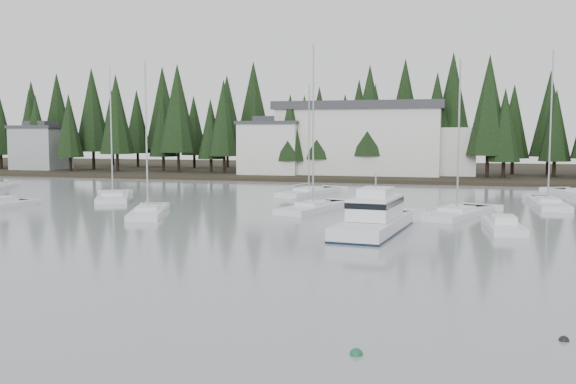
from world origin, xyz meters
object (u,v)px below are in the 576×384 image
Objects in this scene: house_west at (272,147)px; runabout_0 at (2,207)px; cabin_cruiser_center at (374,222)px; sailboat_4 at (457,215)px; harbor_inn at (373,139)px; sailboat_9 at (548,205)px; sailboat_2 at (309,194)px; sailboat_3 at (113,199)px; sailboat_6 at (148,214)px; house_far_west at (41,146)px; sailboat_1 at (313,209)px; runabout_1 at (504,228)px.

house_west is 1.42× the size of runabout_0.
cabin_cruiser_center is 0.85× the size of sailboat_4.
harbor_inn is 40.29m from sailboat_9.
sailboat_4 is (15.77, -15.01, 0.00)m from sailboat_2.
sailboat_6 is (9.23, -10.40, 0.01)m from sailboat_3.
house_west is 0.64× the size of sailboat_9.
runabout_0 is (29.91, -47.30, -4.27)m from house_far_west.
sailboat_4 reaches higher than harbor_inn.
harbor_inn is 51.55m from sailboat_6.
sailboat_4 is (12.43, -43.96, -5.71)m from harbor_inn.
house_west is at bearing -2.73° from house_far_west.
runabout_1 is (15.30, -7.70, 0.05)m from sailboat_1.
house_far_west is 0.57× the size of sailboat_1.
sailboat_6 is 1.95× the size of runabout_0.
house_far_west is 0.65× the size of sailboat_4.
sailboat_4 is (27.48, -40.62, -4.59)m from house_west.
sailboat_6 is (-24.55, -5.82, 0.02)m from sailboat_4.
runabout_0 is 42.79m from runabout_1.
sailboat_2 is 0.84× the size of sailboat_9.
sailboat_3 is (-21.64, 3.80, -0.01)m from sailboat_1.
house_far_west is 84.38m from sailboat_9.
sailboat_3 reaches higher than house_far_west.
house_west is at bearing 30.06° from cabin_cruiser_center.
sailboat_1 reaches higher than sailboat_3.
house_far_west is 0.76× the size of cabin_cruiser_center.
house_far_west is 60.54m from sailboat_2.
cabin_cruiser_center is 0.75× the size of sailboat_1.
sailboat_4 is (12.13, -0.78, -0.02)m from sailboat_1.
sailboat_3 is at bearing 69.24° from cabin_cruiser_center.
house_west is at bearing 41.37° from sailboat_2.
sailboat_1 is 27.97m from runabout_0.
house_far_west is 57.07m from harbor_inn.
runabout_1 is at bearing -112.29° from sailboat_6.
runabout_1 is at bearing -134.41° from sailboat_4.
house_far_west is 81.62m from sailboat_4.
sailboat_2 reaches higher than runabout_0.
sailboat_9 is at bearing -51.04° from sailboat_1.
sailboat_9 is at bearing -18.74° from sailboat_4.
harbor_inn is 2.11× the size of sailboat_3.
harbor_inn is at bearing 10.23° from sailboat_2.
harbor_inn is 2.26× the size of sailboat_6.
sailboat_6 is 0.88× the size of sailboat_9.
house_west is 0.73× the size of sailboat_4.
sailboat_4 is 1.95× the size of runabout_0.
house_west is at bearing -167.48° from harbor_inn.
cabin_cruiser_center is at bearing -140.82° from sailboat_2.
sailboat_4 is 39.84m from runabout_0.
house_west is 0.68× the size of sailboat_3.
sailboat_1 is at bearing 112.22° from sailboat_9.
sailboat_2 is at bearing 36.34° from runabout_1.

